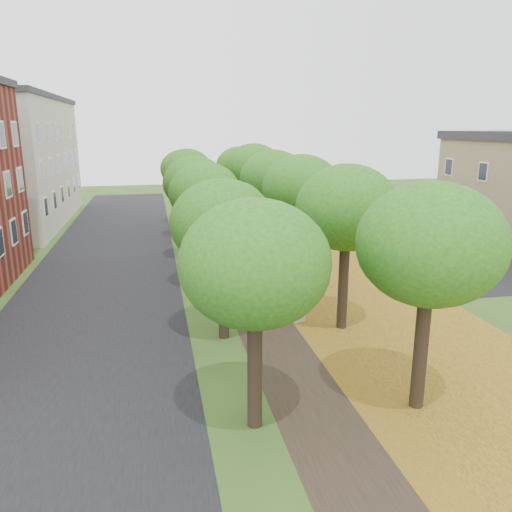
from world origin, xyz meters
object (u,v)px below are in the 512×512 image
car_silver (464,261)px  car_grey (396,238)px  car_white (382,229)px  car_red (432,255)px  bench (286,305)px

car_silver → car_grey: 5.98m
car_silver → car_white: bearing=10.2°
car_red → car_silver: bearing=-121.7°
car_red → car_white: (0.44, 7.51, -0.01)m
car_grey → car_white: (0.44, 3.07, -0.04)m
bench → car_red: car_red is taller
car_silver → car_red: 1.80m
car_red → car_grey: car_grey is taller
car_red → car_white: size_ratio=0.85×
car_red → car_white: car_red is taller
car_silver → car_red: car_red is taller
car_silver → car_grey: size_ratio=0.76×
car_silver → car_white: car_white is taller
car_white → car_silver: bearing=-178.3°
car_red → car_grey: bearing=21.6°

